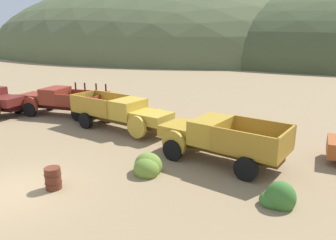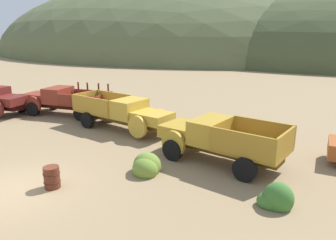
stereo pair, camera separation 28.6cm
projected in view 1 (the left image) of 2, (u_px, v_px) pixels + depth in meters
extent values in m
plane|color=#937A56|center=(15.00, 192.00, 11.44)|extent=(300.00, 300.00, 0.00)
ellipsoid|color=#56603D|center=(178.00, 52.00, 92.10)|extent=(110.85, 86.72, 38.79)
ellipsoid|color=#424C2D|center=(333.00, 61.00, 65.07)|extent=(98.93, 53.37, 27.85)
cube|color=maroon|center=(7.00, 101.00, 21.28)|extent=(1.87, 1.84, 0.55)
cube|color=#B7B2A8|center=(16.00, 102.00, 21.02)|extent=(0.18, 1.17, 0.44)
cylinder|color=maroon|center=(17.00, 103.00, 22.36)|extent=(1.21, 0.28, 1.20)
cylinder|color=black|center=(18.00, 107.00, 22.48)|extent=(0.98, 0.36, 0.96)
cube|color=#42140D|center=(63.00, 106.00, 21.94)|extent=(5.98, 1.72, 0.36)
cube|color=maroon|center=(36.00, 97.00, 22.44)|extent=(2.07, 1.92, 0.55)
cube|color=#B7B2A8|center=(26.00, 97.00, 22.70)|extent=(0.23, 1.16, 0.44)
cylinder|color=maroon|center=(49.00, 100.00, 23.38)|extent=(1.21, 0.34, 1.20)
cylinder|color=maroon|center=(30.00, 106.00, 21.55)|extent=(1.21, 0.34, 1.20)
cube|color=maroon|center=(55.00, 95.00, 21.91)|extent=(1.61, 2.10, 1.05)
cube|color=black|center=(48.00, 92.00, 22.03)|extent=(0.27, 1.63, 0.59)
cube|color=maroon|center=(84.00, 104.00, 21.40)|extent=(3.23, 2.40, 0.12)
cube|color=maroon|center=(91.00, 95.00, 22.22)|extent=(2.97, 0.50, 0.70)
cube|color=maroon|center=(75.00, 101.00, 20.37)|extent=(2.97, 0.50, 0.70)
cube|color=maroon|center=(102.00, 99.00, 20.88)|extent=(0.37, 2.01, 0.70)
cube|color=#42140D|center=(106.00, 88.00, 21.72)|extent=(0.09, 0.09, 0.50)
cube|color=#42140D|center=(96.00, 87.00, 21.94)|extent=(0.09, 0.09, 0.50)
cube|color=#42140D|center=(85.00, 86.00, 22.19)|extent=(0.09, 0.09, 0.50)
cube|color=#42140D|center=(76.00, 86.00, 22.41)|extent=(0.09, 0.09, 0.50)
cylinder|color=black|center=(50.00, 103.00, 23.51)|extent=(0.99, 0.41, 0.96)
cylinder|color=black|center=(30.00, 110.00, 21.57)|extent=(0.99, 0.41, 0.96)
cylinder|color=black|center=(95.00, 107.00, 22.41)|extent=(0.99, 0.41, 0.96)
cylinder|color=black|center=(79.00, 114.00, 20.48)|extent=(0.99, 0.41, 0.96)
cube|color=brown|center=(121.00, 119.00, 18.56)|extent=(6.29, 2.03, 0.36)
cube|color=gold|center=(152.00, 117.00, 17.16)|extent=(2.23, 1.95, 0.55)
cube|color=#B7B2A8|center=(166.00, 121.00, 16.65)|extent=(0.28, 1.10, 0.44)
cylinder|color=gold|center=(137.00, 127.00, 16.65)|extent=(1.21, 0.40, 1.20)
cylinder|color=gold|center=(159.00, 119.00, 18.15)|extent=(1.21, 0.40, 1.20)
cube|color=gold|center=(128.00, 109.00, 18.05)|extent=(1.76, 2.09, 1.05)
cube|color=black|center=(137.00, 107.00, 17.63)|extent=(0.34, 1.55, 0.59)
cube|color=#B5882D|center=(101.00, 111.00, 19.46)|extent=(3.45, 2.48, 0.12)
cube|color=#B5882D|center=(88.00, 105.00, 18.56)|extent=(3.11, 0.68, 0.95)
cube|color=#B5882D|center=(112.00, 100.00, 20.07)|extent=(3.11, 0.68, 0.95)
cube|color=#B5882D|center=(84.00, 100.00, 20.16)|extent=(0.45, 1.92, 0.95)
cylinder|color=black|center=(159.00, 124.00, 18.26)|extent=(1.00, 0.45, 0.96)
cylinder|color=black|center=(86.00, 121.00, 18.93)|extent=(1.00, 0.45, 0.96)
cylinder|color=black|center=(110.00, 114.00, 20.51)|extent=(1.00, 0.45, 0.96)
cube|color=#593D12|center=(220.00, 147.00, 14.02)|extent=(5.48, 2.06, 0.36)
cube|color=#B28928|center=(183.00, 129.00, 15.03)|extent=(2.02, 2.13, 0.55)
cube|color=#B7B2A8|center=(170.00, 127.00, 15.49)|extent=(0.32, 1.25, 0.44)
cylinder|color=#B28928|center=(199.00, 132.00, 15.84)|extent=(1.21, 0.41, 1.20)
cylinder|color=#B28928|center=(174.00, 144.00, 14.15)|extent=(1.21, 0.41, 1.20)
cube|color=#B28928|center=(211.00, 130.00, 14.12)|extent=(1.63, 2.31, 1.05)
cube|color=black|center=(200.00, 123.00, 14.39)|extent=(0.40, 1.76, 0.59)
cube|color=#A47826|center=(253.00, 149.00, 13.12)|extent=(3.09, 2.69, 0.12)
cube|color=#A47826|center=(263.00, 130.00, 13.83)|extent=(2.69, 0.63, 0.95)
cube|color=#A47826|center=(243.00, 144.00, 12.12)|extent=(2.69, 0.63, 0.95)
cube|color=#A47826|center=(286.00, 143.00, 12.23)|extent=(0.53, 2.18, 0.95)
cylinder|color=black|center=(173.00, 150.00, 14.18)|extent=(1.00, 0.46, 0.96)
cylinder|color=black|center=(267.00, 152.00, 13.99)|extent=(1.00, 0.46, 0.96)
cylinder|color=black|center=(246.00, 169.00, 12.21)|extent=(1.00, 0.46, 0.96)
cylinder|color=#5B2819|center=(53.00, 178.00, 11.58)|extent=(0.58, 0.58, 0.82)
torus|color=#401C11|center=(53.00, 174.00, 11.54)|extent=(0.62, 0.62, 0.03)
torus|color=#401C11|center=(53.00, 182.00, 11.62)|extent=(0.62, 0.62, 0.03)
ellipsoid|color=#3D702D|center=(271.00, 200.00, 10.53)|extent=(0.80, 0.72, 0.61)
ellipsoid|color=#3D702D|center=(280.00, 197.00, 10.46)|extent=(1.01, 0.91, 1.10)
ellipsoid|color=olive|center=(146.00, 169.00, 12.75)|extent=(1.07, 0.96, 0.92)
ellipsoid|color=olive|center=(148.00, 165.00, 13.01)|extent=(1.17, 1.06, 1.06)
ellipsoid|color=#4C8438|center=(138.00, 113.00, 21.25)|extent=(1.33, 1.19, 1.27)
ellipsoid|color=#4C8438|center=(138.00, 113.00, 21.09)|extent=(1.32, 1.19, 1.31)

